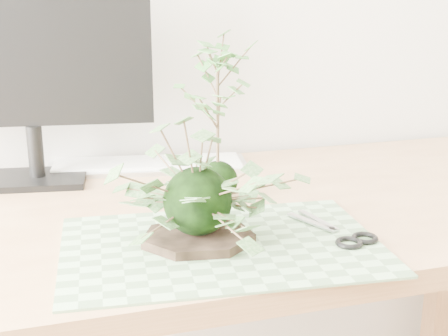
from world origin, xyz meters
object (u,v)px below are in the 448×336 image
(desk, at_px, (218,249))
(keyboard, at_px, (148,165))
(ivy_kokedama, at_px, (197,170))
(monitor, at_px, (28,62))
(maple_kokedama, at_px, (218,84))

(desk, relative_size, keyboard, 3.47)
(ivy_kokedama, xyz_separation_m, monitor, (-0.24, 0.42, 0.13))
(keyboard, bearing_deg, ivy_kokedama, -80.28)
(desk, relative_size, ivy_kokedama, 4.14)
(desk, distance_m, ivy_kokedama, 0.28)
(desk, height_order, ivy_kokedama, ivy_kokedama)
(ivy_kokedama, height_order, monitor, monitor)
(maple_kokedama, xyz_separation_m, monitor, (-0.33, 0.23, 0.03))
(ivy_kokedama, distance_m, keyboard, 0.47)
(desk, bearing_deg, ivy_kokedama, -116.13)
(maple_kokedama, height_order, monitor, monitor)
(keyboard, bearing_deg, maple_kokedama, -60.47)
(monitor, bearing_deg, maple_kokedama, -25.72)
(monitor, bearing_deg, desk, -30.26)
(desk, height_order, keyboard, keyboard)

